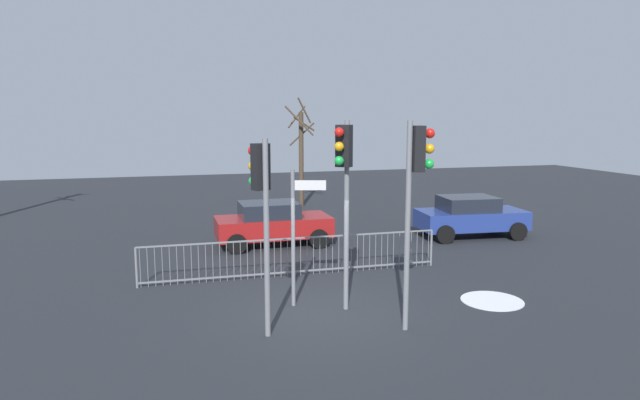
# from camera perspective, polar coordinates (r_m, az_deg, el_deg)

# --- Properties ---
(ground_plane) EXTENTS (60.00, 60.00, 0.00)m
(ground_plane) POSITION_cam_1_polar(r_m,az_deg,el_deg) (12.67, 0.32, -11.34)
(ground_plane) COLOR #26282D
(traffic_light_foreground_left) EXTENTS (0.57, 0.33, 4.24)m
(traffic_light_foreground_left) POSITION_cam_1_polar(r_m,az_deg,el_deg) (11.09, 9.82, 2.21)
(traffic_light_foreground_left) COLOR slate
(traffic_light_foreground_left) RESTS_ON ground
(traffic_light_rear_left) EXTENTS (0.46, 0.47, 4.24)m
(traffic_light_rear_left) POSITION_cam_1_polar(r_m,az_deg,el_deg) (11.98, 2.50, 2.80)
(traffic_light_rear_left) COLOR slate
(traffic_light_rear_left) RESTS_ON ground
(traffic_light_mid_right) EXTENTS (0.40, 0.53, 3.91)m
(traffic_light_mid_right) POSITION_cam_1_polar(r_m,az_deg,el_deg) (10.78, -6.05, 0.79)
(traffic_light_mid_right) COLOR slate
(traffic_light_mid_right) RESTS_ON ground
(direction_sign_post) EXTENTS (0.77, 0.27, 3.15)m
(direction_sign_post) POSITION_cam_1_polar(r_m,az_deg,el_deg) (12.55, -2.51, -3.16)
(direction_sign_post) COLOR slate
(direction_sign_post) RESTS_ON ground
(pedestrian_guard_railing) EXTENTS (8.23, 0.15, 1.07)m
(pedestrian_guard_railing) POSITION_cam_1_polar(r_m,az_deg,el_deg) (15.14, -2.68, -5.79)
(pedestrian_guard_railing) COLOR slate
(pedestrian_guard_railing) RESTS_ON ground
(car_red_mid) EXTENTS (3.81, 1.95, 1.47)m
(car_red_mid) POSITION_cam_1_polar(r_m,az_deg,el_deg) (18.67, -4.94, -2.36)
(car_red_mid) COLOR maroon
(car_red_mid) RESTS_ON ground
(car_blue_trailing) EXTENTS (3.93, 2.20, 1.47)m
(car_blue_trailing) POSITION_cam_1_polar(r_m,az_deg,el_deg) (20.62, 15.19, -1.58)
(car_blue_trailing) COLOR navy
(car_blue_trailing) RESTS_ON ground
(bare_tree_left) EXTENTS (1.65, 1.66, 5.16)m
(bare_tree_left) POSITION_cam_1_polar(r_m,az_deg,el_deg) (26.43, -1.95, 4.80)
(bare_tree_left) COLOR #473828
(bare_tree_left) RESTS_ON ground
(snow_patch_kerb) EXTENTS (1.46, 1.46, 0.01)m
(snow_patch_kerb) POSITION_cam_1_polar(r_m,az_deg,el_deg) (13.91, 17.27, -9.86)
(snow_patch_kerb) COLOR white
(snow_patch_kerb) RESTS_ON ground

